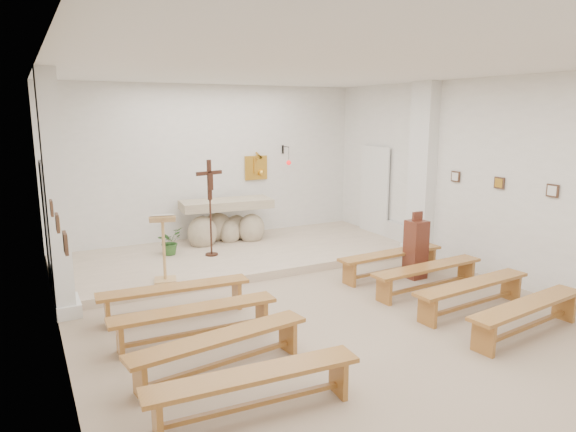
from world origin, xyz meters
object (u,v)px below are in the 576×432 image
altar (226,224)px  bench_right_third (472,290)px  crucifix_stand (210,201)px  bench_right_fourth (528,311)px  lectern (164,248)px  bench_left_fourth (254,383)px  bench_right_second (428,272)px  bench_left_third (220,345)px  bench_left_second (195,316)px  bench_left_front (175,294)px  bench_right_front (391,258)px  donation_pedestal (416,249)px

altar → bench_right_third: bearing=-64.6°
crucifix_stand → bench_right_fourth: (2.55, -5.14, -0.89)m
lectern → bench_left_fourth: lectern is taller
bench_right_second → bench_left_third: size_ratio=1.00×
bench_right_fourth → bench_left_third: bearing=159.9°
bench_left_second → bench_right_third: bearing=-11.8°
bench_left_front → bench_right_second: bearing=-9.5°
lectern → crucifix_stand: crucifix_stand is taller
bench_left_front → bench_left_second: same height
bench_right_second → bench_left_third: same height
crucifix_stand → bench_right_front: bearing=-58.2°
lectern → bench_right_third: lectern is taller
bench_right_fourth → lectern: bearing=126.8°
lectern → bench_right_second: lectern is taller
bench_right_front → bench_left_third: same height
bench_right_front → bench_left_second: same height
lectern → donation_pedestal: lectern is taller
bench_left_second → bench_right_fourth: (3.93, -1.87, 0.00)m
bench_right_front → bench_left_second: size_ratio=1.00×
crucifix_stand → bench_left_third: bearing=-123.9°
bench_left_front → bench_right_front: (3.93, 0.00, 0.00)m
crucifix_stand → donation_pedestal: bearing=-57.4°
crucifix_stand → donation_pedestal: (2.90, -2.58, -0.70)m
donation_pedestal → bench_right_fourth: donation_pedestal is taller
donation_pedestal → bench_left_fourth: bearing=-150.7°
crucifix_stand → bench_left_fourth: 5.40m
donation_pedestal → bench_right_front: bearing=143.2°
bench_left_second → bench_left_third: size_ratio=0.99×
bench_left_front → bench_left_fourth: 2.81m
donation_pedestal → bench_right_second: (-0.35, -0.69, -0.19)m
bench_right_third → bench_left_fourth: size_ratio=1.00×
lectern → bench_right_fourth: bearing=-32.7°
bench_left_front → bench_left_third: size_ratio=1.00×
altar → bench_right_front: bearing=-54.7°
bench_left_third → bench_left_fourth: size_ratio=1.00×
bench_left_second → bench_right_third: 4.04m
altar → bench_left_fourth: bearing=-103.5°
crucifix_stand → donation_pedestal: size_ratio=1.56×
altar → bench_right_second: (1.90, -4.20, -0.19)m
bench_right_front → bench_right_second: bearing=-93.0°
lectern → donation_pedestal: (4.12, -1.42, -0.20)m
bench_left_fourth → bench_right_third: bearing=17.1°
bench_right_front → bench_right_second: (0.00, -0.94, 0.00)m
bench_right_third → bench_left_fourth: bearing=-171.0°
bench_right_front → bench_left_second: bearing=-169.6°
bench_right_front → altar: bearing=117.3°
bench_right_fourth → altar: bearing=100.8°
altar → bench_left_fourth: size_ratio=0.92×
bench_right_second → bench_left_third: 4.04m
donation_pedestal → bench_left_second: (-4.28, -0.69, -0.19)m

